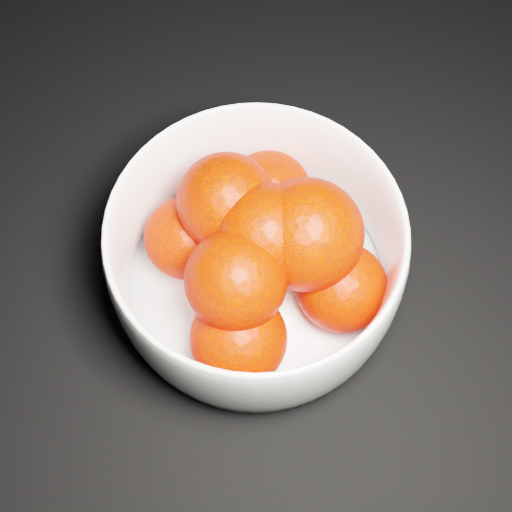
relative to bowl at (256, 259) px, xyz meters
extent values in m
cylinder|color=white|center=(0.00, 0.00, -0.05)|extent=(0.23, 0.23, 0.01)
sphere|color=#F91600|center=(0.02, 0.07, -0.01)|extent=(0.08, 0.08, 0.08)
sphere|color=#F91600|center=(-0.06, 0.03, -0.01)|extent=(0.07, 0.07, 0.07)
sphere|color=#F91600|center=(-0.02, -0.07, -0.01)|extent=(0.08, 0.08, 0.08)
sphere|color=#F91600|center=(0.07, -0.03, -0.01)|extent=(0.08, 0.08, 0.08)
sphere|color=#F91600|center=(-0.02, 0.04, 0.03)|extent=(0.08, 0.08, 0.08)
sphere|color=#F91600|center=(-0.02, -0.03, 0.03)|extent=(0.08, 0.08, 0.08)
sphere|color=#F91600|center=(0.04, 0.00, 0.03)|extent=(0.09, 0.09, 0.09)
sphere|color=#F91600|center=(0.01, 0.00, 0.03)|extent=(0.09, 0.09, 0.09)
camera|label=1|loc=(-0.03, -0.25, 0.54)|focal=50.00mm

